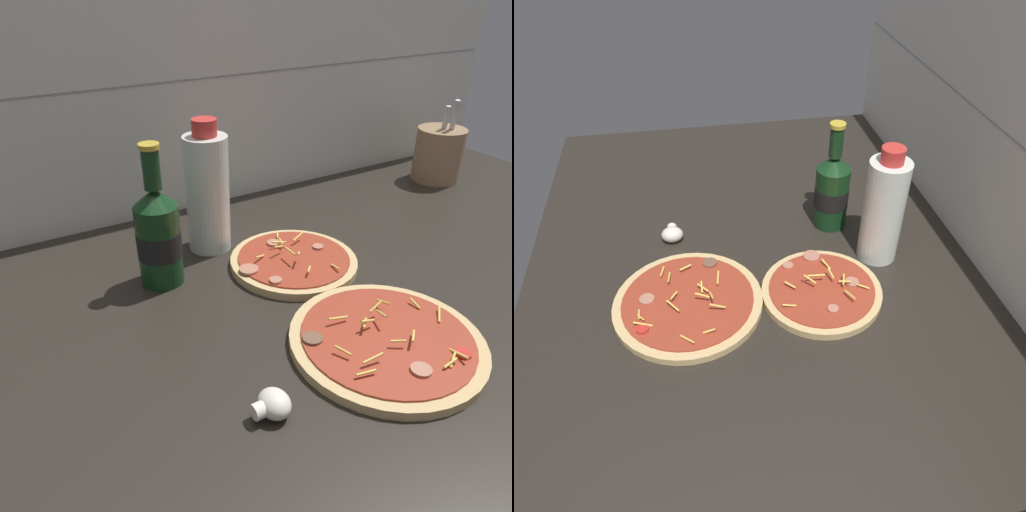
% 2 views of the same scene
% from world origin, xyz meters
% --- Properties ---
extents(counter_slab, '(1.60, 0.90, 0.03)m').
position_xyz_m(counter_slab, '(0.00, 0.00, 0.01)').
color(counter_slab, '#28231E').
rests_on(counter_slab, ground).
extents(tile_backsplash, '(1.60, 0.01, 0.60)m').
position_xyz_m(tile_backsplash, '(0.00, 0.45, 0.30)').
color(tile_backsplash, silver).
rests_on(tile_backsplash, ground).
extents(pizza_near, '(0.28, 0.28, 0.04)m').
position_xyz_m(pizza_near, '(-0.05, -0.13, 0.03)').
color(pizza_near, tan).
rests_on(pizza_near, counter_slab).
extents(pizza_far, '(0.23, 0.23, 0.04)m').
position_xyz_m(pizza_far, '(-0.04, 0.12, 0.03)').
color(pizza_far, tan).
rests_on(pizza_far, counter_slab).
extents(beer_bottle, '(0.07, 0.07, 0.24)m').
position_xyz_m(beer_bottle, '(-0.26, 0.19, 0.11)').
color(beer_bottle, '#143819').
rests_on(beer_bottle, counter_slab).
extents(oil_bottle, '(0.08, 0.08, 0.25)m').
position_xyz_m(oil_bottle, '(-0.14, 0.26, 0.14)').
color(oil_bottle, silver).
rests_on(oil_bottle, counter_slab).
extents(mushroom_left, '(0.05, 0.05, 0.03)m').
position_xyz_m(mushroom_left, '(-0.26, -0.15, 0.04)').
color(mushroom_left, white).
rests_on(mushroom_left, counter_slab).
extents(utensil_crock, '(0.12, 0.12, 0.20)m').
position_xyz_m(utensil_crock, '(0.52, 0.29, 0.09)').
color(utensil_crock, '#9E7A56').
rests_on(utensil_crock, counter_slab).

